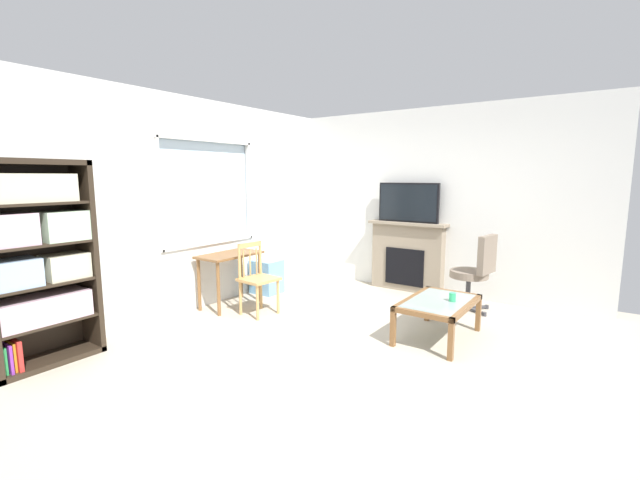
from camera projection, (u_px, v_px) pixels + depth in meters
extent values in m
cube|color=#B2A893|center=(337.00, 347.00, 4.33)|extent=(6.03, 5.49, 0.02)
cube|color=silver|center=(193.00, 277.00, 5.54)|extent=(5.03, 0.12, 0.82)
cube|color=silver|center=(186.00, 117.00, 5.24)|extent=(5.03, 0.12, 0.50)
cube|color=silver|center=(64.00, 198.00, 4.17)|extent=(2.04, 0.12, 1.37)
cube|color=silver|center=(279.00, 190.00, 6.80)|extent=(1.51, 0.12, 1.37)
cube|color=silver|center=(205.00, 193.00, 5.60)|extent=(1.48, 0.02, 1.37)
cube|color=white|center=(211.00, 243.00, 5.66)|extent=(1.54, 0.06, 0.03)
cube|color=white|center=(207.00, 140.00, 5.46)|extent=(1.54, 0.06, 0.03)
cube|color=white|center=(159.00, 195.00, 4.96)|extent=(0.03, 0.06, 1.37)
cube|color=white|center=(249.00, 191.00, 6.16)|extent=(0.03, 0.06, 1.37)
cube|color=silver|center=(432.00, 202.00, 6.21)|extent=(0.12, 4.69, 2.70)
cube|color=#2D2319|center=(87.00, 257.00, 4.15)|extent=(0.05, 0.38, 1.87)
cube|color=#2D2319|center=(29.00, 162.00, 3.67)|extent=(0.90, 0.38, 0.05)
cube|color=#2D2319|center=(49.00, 359.00, 3.94)|extent=(0.90, 0.38, 0.05)
cube|color=#2D2319|center=(31.00, 262.00, 3.91)|extent=(0.90, 0.02, 1.87)
cube|color=#2D2319|center=(45.00, 322.00, 3.89)|extent=(0.85, 0.36, 0.02)
cube|color=#2D2319|center=(41.00, 284.00, 3.84)|extent=(0.85, 0.36, 0.02)
cube|color=#2D2319|center=(37.00, 244.00, 3.78)|extent=(0.85, 0.36, 0.02)
cube|color=#2D2319|center=(33.00, 204.00, 3.73)|extent=(0.85, 0.36, 0.02)
cube|color=beige|center=(42.00, 309.00, 3.85)|extent=(0.75, 0.32, 0.25)
cube|color=#9EBCDB|center=(14.00, 274.00, 3.65)|extent=(0.35, 0.31, 0.25)
cube|color=beige|center=(65.00, 266.00, 3.98)|extent=(0.36, 0.28, 0.23)
cube|color=beige|center=(9.00, 230.00, 3.59)|extent=(0.37, 0.30, 0.28)
cube|color=#B7D6B2|center=(62.00, 226.00, 3.93)|extent=(0.37, 0.33, 0.27)
cube|color=beige|center=(30.00, 188.00, 3.69)|extent=(0.68, 0.28, 0.25)
cube|color=green|center=(1.00, 359.00, 3.61)|extent=(0.03, 0.22, 0.24)
cube|color=purple|center=(6.00, 357.00, 3.64)|extent=(0.02, 0.27, 0.25)
cube|color=orange|center=(10.00, 356.00, 3.66)|extent=(0.02, 0.24, 0.26)
cube|color=red|center=(14.00, 353.00, 3.69)|extent=(0.03, 0.29, 0.27)
cube|color=brown|center=(230.00, 255.00, 5.56)|extent=(0.84, 0.47, 0.03)
cylinder|color=brown|center=(218.00, 289.00, 5.21)|extent=(0.04, 0.04, 0.68)
cylinder|color=brown|center=(260.00, 277.00, 5.81)|extent=(0.04, 0.04, 0.68)
cylinder|color=brown|center=(199.00, 285.00, 5.42)|extent=(0.04, 0.04, 0.68)
cylinder|color=brown|center=(241.00, 274.00, 6.02)|extent=(0.04, 0.04, 0.68)
cube|color=tan|center=(259.00, 279.00, 5.26)|extent=(0.46, 0.44, 0.04)
cylinder|color=tan|center=(257.00, 303.00, 5.06)|extent=(0.04, 0.04, 0.43)
cylinder|color=tan|center=(278.00, 297.00, 5.32)|extent=(0.04, 0.04, 0.43)
cylinder|color=tan|center=(240.00, 298.00, 5.27)|extent=(0.04, 0.04, 0.43)
cylinder|color=tan|center=(261.00, 292.00, 5.53)|extent=(0.04, 0.04, 0.43)
cylinder|color=tan|center=(239.00, 262.00, 5.20)|extent=(0.04, 0.04, 0.45)
cylinder|color=tan|center=(260.00, 258.00, 5.46)|extent=(0.04, 0.04, 0.45)
cube|color=tan|center=(250.00, 245.00, 5.30)|extent=(0.36, 0.07, 0.06)
cylinder|color=tan|center=(244.00, 264.00, 5.25)|extent=(0.02, 0.02, 0.35)
cylinder|color=tan|center=(250.00, 262.00, 5.33)|extent=(0.02, 0.02, 0.35)
cylinder|color=tan|center=(256.00, 261.00, 5.41)|extent=(0.02, 0.02, 0.35)
cube|color=#72ADDB|center=(267.00, 276.00, 6.28)|extent=(0.35, 0.40, 0.49)
cube|color=gray|center=(407.00, 258.00, 6.38)|extent=(0.18, 1.10, 1.00)
cube|color=black|center=(404.00, 267.00, 6.33)|extent=(0.03, 0.60, 0.55)
cube|color=gray|center=(408.00, 223.00, 6.29)|extent=(0.26, 1.20, 0.04)
cube|color=black|center=(408.00, 203.00, 6.24)|extent=(0.05, 0.93, 0.58)
cube|color=black|center=(408.00, 203.00, 6.22)|extent=(0.01, 0.88, 0.53)
cylinder|color=#7A6B5B|center=(469.00, 274.00, 5.42)|extent=(0.48, 0.48, 0.09)
cube|color=#7A6B5B|center=(487.00, 255.00, 5.23)|extent=(0.41, 0.14, 0.48)
cylinder|color=#38383D|center=(468.00, 292.00, 5.46)|extent=(0.06, 0.06, 0.42)
cube|color=#38383D|center=(462.00, 310.00, 5.39)|extent=(0.28, 0.08, 0.03)
cylinder|color=#38383D|center=(457.00, 313.00, 5.29)|extent=(0.05, 0.05, 0.05)
cube|color=#38383D|center=(476.00, 311.00, 5.36)|extent=(0.16, 0.27, 0.03)
cylinder|color=#38383D|center=(485.00, 314.00, 5.24)|extent=(0.05, 0.05, 0.05)
cube|color=#38383D|center=(477.00, 307.00, 5.51)|extent=(0.22, 0.22, 0.03)
cylinder|color=#38383D|center=(487.00, 307.00, 5.54)|extent=(0.05, 0.05, 0.05)
cube|color=#38383D|center=(465.00, 304.00, 5.62)|extent=(0.27, 0.16, 0.03)
cylinder|color=#38383D|center=(463.00, 302.00, 5.76)|extent=(0.05, 0.05, 0.05)
cube|color=#38383D|center=(456.00, 306.00, 5.55)|extent=(0.08, 0.28, 0.03)
cylinder|color=#38383D|center=(445.00, 305.00, 5.61)|extent=(0.05, 0.05, 0.05)
cube|color=#8C9E99|center=(439.00, 301.00, 4.48)|extent=(0.90, 0.54, 0.02)
cube|color=brown|center=(467.00, 308.00, 4.31)|extent=(1.00, 0.05, 0.05)
cube|color=brown|center=(412.00, 298.00, 4.65)|extent=(1.00, 0.05, 0.05)
cube|color=brown|center=(422.00, 315.00, 4.09)|extent=(0.05, 0.64, 0.05)
cube|color=brown|center=(453.00, 293.00, 4.86)|extent=(0.05, 0.64, 0.05)
cube|color=brown|center=(451.00, 342.00, 3.96)|extent=(0.05, 0.05, 0.37)
cube|color=brown|center=(478.00, 315.00, 4.72)|extent=(0.05, 0.05, 0.37)
cube|color=brown|center=(393.00, 329.00, 4.29)|extent=(0.05, 0.05, 0.37)
cube|color=brown|center=(427.00, 306.00, 5.06)|extent=(0.05, 0.05, 0.37)
cylinder|color=#33B770|center=(452.00, 297.00, 4.44)|extent=(0.07, 0.07, 0.09)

